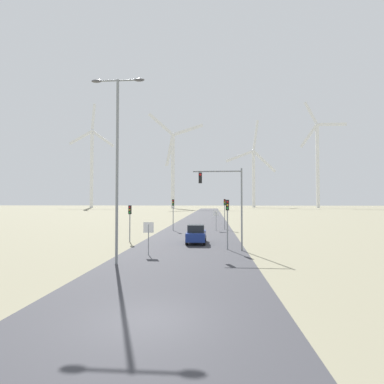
{
  "coord_description": "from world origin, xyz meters",
  "views": [
    {
      "loc": [
        2.24,
        -10.23,
        4.06
      ],
      "look_at": [
        0.0,
        21.74,
        5.1
      ],
      "focal_mm": 28.0,
      "sensor_mm": 36.0,
      "label": 1
    }
  ],
  "objects_px": {
    "wind_turbine_far_left": "(92,161)",
    "wind_turbine_center": "(254,171)",
    "stop_sign_far": "(216,216)",
    "stop_sign_near": "(149,232)",
    "wind_turbine_right": "(317,158)",
    "traffic_light_post_near_right": "(227,213)",
    "wind_turbine_left": "(173,163)",
    "car_approaching": "(196,234)",
    "streetlamp": "(117,150)",
    "traffic_light_mast_overhead": "(226,193)",
    "traffic_light_post_mid_left": "(173,208)",
    "traffic_light_post_near_left": "(130,215)",
    "traffic_light_post_mid_right": "(225,207)"
  },
  "relations": [
    {
      "from": "traffic_light_post_mid_left",
      "to": "car_approaching",
      "type": "height_order",
      "value": "traffic_light_post_mid_left"
    },
    {
      "from": "traffic_light_post_mid_left",
      "to": "traffic_light_post_mid_right",
      "type": "height_order",
      "value": "traffic_light_post_mid_right"
    },
    {
      "from": "stop_sign_near",
      "to": "wind_turbine_right",
      "type": "height_order",
      "value": "wind_turbine_right"
    },
    {
      "from": "traffic_light_post_near_right",
      "to": "wind_turbine_far_left",
      "type": "xyz_separation_m",
      "value": [
        -83.25,
        171.23,
        28.4
      ]
    },
    {
      "from": "wind_turbine_left",
      "to": "wind_turbine_far_left",
      "type": "bearing_deg",
      "value": 162.06
    },
    {
      "from": "car_approaching",
      "to": "wind_turbine_center",
      "type": "relative_size",
      "value": 0.07
    },
    {
      "from": "traffic_light_post_near_left",
      "to": "traffic_light_post_mid_right",
      "type": "distance_m",
      "value": 17.22
    },
    {
      "from": "traffic_light_post_mid_left",
      "to": "wind_turbine_right",
      "type": "relative_size",
      "value": 0.06
    },
    {
      "from": "car_approaching",
      "to": "traffic_light_post_mid_right",
      "type": "bearing_deg",
      "value": 77.11
    },
    {
      "from": "traffic_light_post_mid_left",
      "to": "traffic_light_post_mid_right",
      "type": "relative_size",
      "value": 0.99
    },
    {
      "from": "stop_sign_far",
      "to": "wind_turbine_left",
      "type": "height_order",
      "value": "wind_turbine_left"
    },
    {
      "from": "traffic_light_post_near_left",
      "to": "traffic_light_mast_overhead",
      "type": "distance_m",
      "value": 10.85
    },
    {
      "from": "stop_sign_far",
      "to": "car_approaching",
      "type": "distance_m",
      "value": 13.05
    },
    {
      "from": "stop_sign_near",
      "to": "stop_sign_far",
      "type": "xyz_separation_m",
      "value": [
        5.37,
        19.39,
        0.24
      ]
    },
    {
      "from": "traffic_light_post_mid_right",
      "to": "streetlamp",
      "type": "bearing_deg",
      "value": -107.98
    },
    {
      "from": "traffic_light_post_mid_right",
      "to": "wind_turbine_right",
      "type": "bearing_deg",
      "value": 66.87
    },
    {
      "from": "traffic_light_post_near_right",
      "to": "wind_turbine_left",
      "type": "height_order",
      "value": "wind_turbine_left"
    },
    {
      "from": "wind_turbine_left",
      "to": "wind_turbine_center",
      "type": "bearing_deg",
      "value": 33.15
    },
    {
      "from": "traffic_light_post_mid_left",
      "to": "wind_turbine_center",
      "type": "xyz_separation_m",
      "value": [
        34.22,
        170.55,
        22.34
      ]
    },
    {
      "from": "traffic_light_post_near_right",
      "to": "car_approaching",
      "type": "xyz_separation_m",
      "value": [
        -2.86,
        3.62,
        -2.18
      ]
    },
    {
      "from": "streetlamp",
      "to": "traffic_light_post_near_right",
      "type": "height_order",
      "value": "streetlamp"
    },
    {
      "from": "traffic_light_post_mid_left",
      "to": "wind_turbine_center",
      "type": "bearing_deg",
      "value": 78.65
    },
    {
      "from": "wind_turbine_far_left",
      "to": "wind_turbine_right",
      "type": "relative_size",
      "value": 1.01
    },
    {
      "from": "wind_turbine_left",
      "to": "traffic_light_post_mid_left",
      "type": "bearing_deg",
      "value": -82.28
    },
    {
      "from": "traffic_light_post_near_left",
      "to": "wind_turbine_far_left",
      "type": "xyz_separation_m",
      "value": [
        -73.58,
        166.93,
        28.79
      ]
    },
    {
      "from": "traffic_light_post_near_right",
      "to": "wind_turbine_far_left",
      "type": "bearing_deg",
      "value": 115.93
    },
    {
      "from": "traffic_light_post_mid_right",
      "to": "traffic_light_mast_overhead",
      "type": "relative_size",
      "value": 0.65
    },
    {
      "from": "traffic_light_post_near_left",
      "to": "traffic_light_mast_overhead",
      "type": "height_order",
      "value": "traffic_light_mast_overhead"
    },
    {
      "from": "wind_turbine_center",
      "to": "traffic_light_mast_overhead",
      "type": "bearing_deg",
      "value": -98.36
    },
    {
      "from": "traffic_light_post_mid_right",
      "to": "stop_sign_near",
      "type": "bearing_deg",
      "value": -107.42
    },
    {
      "from": "car_approaching",
      "to": "wind_turbine_far_left",
      "type": "relative_size",
      "value": 0.06
    },
    {
      "from": "traffic_light_post_near_right",
      "to": "wind_turbine_right",
      "type": "height_order",
      "value": "wind_turbine_right"
    },
    {
      "from": "stop_sign_near",
      "to": "traffic_light_mast_overhead",
      "type": "distance_m",
      "value": 7.18
    },
    {
      "from": "streetlamp",
      "to": "wind_turbine_far_left",
      "type": "distance_m",
      "value": 194.6
    },
    {
      "from": "traffic_light_post_near_left",
      "to": "wind_turbine_left",
      "type": "bearing_deg",
      "value": 96.02
    },
    {
      "from": "traffic_light_post_near_right",
      "to": "car_approaching",
      "type": "height_order",
      "value": "traffic_light_post_near_right"
    },
    {
      "from": "traffic_light_post_near_left",
      "to": "stop_sign_near",
      "type": "bearing_deg",
      "value": -64.14
    },
    {
      "from": "wind_turbine_far_left",
      "to": "wind_turbine_center",
      "type": "distance_m",
      "value": 111.89
    },
    {
      "from": "wind_turbine_far_left",
      "to": "wind_turbine_left",
      "type": "distance_m",
      "value": 61.05
    },
    {
      "from": "traffic_light_post_near_left",
      "to": "wind_turbine_left",
      "type": "distance_m",
      "value": 151.04
    },
    {
      "from": "wind_turbine_center",
      "to": "car_approaching",
      "type": "bearing_deg",
      "value": -99.37
    },
    {
      "from": "stop_sign_far",
      "to": "traffic_light_post_near_left",
      "type": "height_order",
      "value": "traffic_light_post_near_left"
    },
    {
      "from": "stop_sign_near",
      "to": "wind_turbine_left",
      "type": "bearing_deg",
      "value": 97.02
    },
    {
      "from": "stop_sign_near",
      "to": "traffic_light_post_mid_right",
      "type": "xyz_separation_m",
      "value": [
        6.63,
        21.14,
        1.5
      ]
    },
    {
      "from": "stop_sign_far",
      "to": "wind_turbine_center",
      "type": "height_order",
      "value": "wind_turbine_center"
    },
    {
      "from": "stop_sign_near",
      "to": "traffic_light_post_near_right",
      "type": "height_order",
      "value": "traffic_light_post_near_right"
    },
    {
      "from": "traffic_light_post_mid_right",
      "to": "wind_turbine_left",
      "type": "xyz_separation_m",
      "value": [
        -25.76,
        134.26,
        24.27
      ]
    },
    {
      "from": "stop_sign_far",
      "to": "traffic_light_post_near_right",
      "type": "relative_size",
      "value": 0.67
    },
    {
      "from": "traffic_light_post_near_left",
      "to": "traffic_light_mast_overhead",
      "type": "xyz_separation_m",
      "value": [
        9.52,
        -4.77,
        2.09
      ]
    },
    {
      "from": "streetlamp",
      "to": "traffic_light_mast_overhead",
      "type": "height_order",
      "value": "streetlamp"
    }
  ]
}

